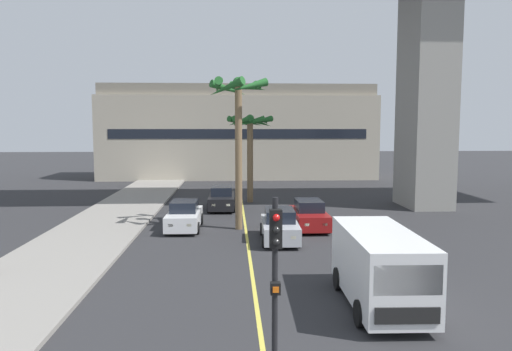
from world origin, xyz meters
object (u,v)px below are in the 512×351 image
car_queue_front (184,216)px  delivery_van (380,266)px  traffic_light_median_near (275,272)px  palm_tree_near_median (238,108)px  car_queue_second (280,226)px  car_queue_fourth (222,199)px  palm_tree_mid_median (250,132)px  car_queue_third (309,215)px

car_queue_front → delivery_van: delivery_van is taller
traffic_light_median_near → palm_tree_near_median: size_ratio=0.51×
car_queue_second → traffic_light_median_near: traffic_light_median_near is taller
car_queue_front → car_queue_fourth: (1.92, 6.29, 0.00)m
car_queue_fourth → palm_tree_mid_median: size_ratio=0.63×
car_queue_third → traffic_light_median_near: bearing=-101.5°
car_queue_fourth → traffic_light_median_near: size_ratio=0.98×
car_queue_second → car_queue_third: same height
car_queue_front → palm_tree_mid_median: size_ratio=0.63×
car_queue_second → car_queue_third: bearing=55.8°
car_queue_third → traffic_light_median_near: size_ratio=0.98×
car_queue_third → delivery_van: delivery_van is taller
palm_tree_near_median → car_queue_third: bearing=-0.2°
car_queue_second → traffic_light_median_near: 14.17m
car_queue_third → car_queue_fourth: size_ratio=1.00×
car_queue_front → car_queue_fourth: size_ratio=1.00×
palm_tree_near_median → palm_tree_mid_median: size_ratio=1.27×
car_queue_front → car_queue_second: 5.79m
car_queue_front → delivery_van: bearing=-58.8°
traffic_light_median_near → car_queue_third: bearing=78.5°
car_queue_front → car_queue_second: (4.95, -3.00, 0.00)m
delivery_van → palm_tree_mid_median: palm_tree_mid_median is taller
car_queue_third → palm_tree_near_median: size_ratio=0.50×
car_queue_front → car_queue_fourth: 6.58m
car_queue_third → car_queue_fourth: same height
car_queue_front → traffic_light_median_near: traffic_light_median_near is taller
car_queue_third → car_queue_front: bearing=178.5°
palm_tree_mid_median → car_queue_second: bearing=-85.4°
car_queue_second → traffic_light_median_near: size_ratio=0.99×
car_queue_third → car_queue_fourth: 8.14m
palm_tree_near_median → traffic_light_median_near: bearing=-88.4°
car_queue_front → car_queue_second: size_ratio=0.99×
delivery_van → traffic_light_median_near: traffic_light_median_near is taller
car_queue_fourth → palm_tree_near_median: 8.79m
traffic_light_median_near → palm_tree_mid_median: size_ratio=0.65×
car_queue_second → palm_tree_mid_median: (-1.00, 12.42, 4.52)m
car_queue_front → palm_tree_near_median: 6.58m
car_queue_third → traffic_light_median_near: traffic_light_median_near is taller
car_queue_fourth → delivery_van: (5.25, -18.13, 0.57)m
car_queue_second → car_queue_fourth: (-3.03, 9.29, 0.00)m
traffic_light_median_near → palm_tree_mid_median: (0.50, 26.37, 2.52)m
car_queue_fourth → car_queue_front: bearing=-107.0°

